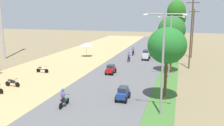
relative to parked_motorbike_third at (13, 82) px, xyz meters
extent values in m
cylinder|color=black|center=(0.45, -2.34, -0.21)|extent=(0.56, 0.06, 0.56)
cylinder|color=#A5A8AD|center=(0.39, -2.34, 0.06)|extent=(0.26, 0.05, 0.68)
cylinder|color=black|center=(0.59, 0.00, -0.21)|extent=(0.56, 0.06, 0.56)
cylinder|color=black|center=(-0.65, 0.00, -0.21)|extent=(0.56, 0.06, 0.56)
cube|color=#333338|center=(-0.03, 0.00, -0.03)|extent=(1.12, 0.12, 0.12)
ellipsoid|color=black|center=(0.05, 0.00, 0.11)|extent=(0.64, 0.28, 0.32)
cube|color=black|center=(-0.31, 0.00, 0.23)|extent=(0.44, 0.20, 0.10)
cylinder|color=#A5A8AD|center=(0.53, 0.00, 0.06)|extent=(0.26, 0.05, 0.68)
cylinder|color=black|center=(0.47, 0.00, 0.43)|extent=(0.04, 0.54, 0.04)
cylinder|color=black|center=(0.35, 6.29, -0.21)|extent=(0.56, 0.06, 0.56)
cylinder|color=black|center=(-0.89, 6.29, -0.21)|extent=(0.56, 0.06, 0.56)
cube|color=#333338|center=(-0.27, 6.29, -0.03)|extent=(1.12, 0.12, 0.12)
ellipsoid|color=silver|center=(-0.19, 6.29, 0.11)|extent=(0.64, 0.28, 0.32)
cube|color=black|center=(-0.55, 6.29, 0.23)|extent=(0.44, 0.20, 0.10)
cylinder|color=#A5A8AD|center=(0.29, 6.29, 0.06)|extent=(0.26, 0.05, 0.68)
cylinder|color=black|center=(0.23, 6.29, 0.43)|extent=(0.04, 0.54, 0.04)
cylinder|color=#99999E|center=(0.96, 18.92, 0.56)|extent=(0.05, 0.05, 2.10)
cone|color=white|center=(0.96, 18.92, 1.76)|extent=(2.20, 2.20, 0.55)
cylinder|color=#4C351E|center=(16.04, 0.60, 1.57)|extent=(0.27, 0.27, 4.12)
ellipsoid|color=#1E6624|center=(16.04, 0.60, 4.52)|extent=(3.43, 3.43, 3.24)
cylinder|color=#4C351E|center=(15.97, 11.20, 1.87)|extent=(0.40, 0.40, 4.73)
ellipsoid|color=#225D23|center=(15.97, 11.20, 5.19)|extent=(3.52, 3.52, 3.47)
cylinder|color=#4C351E|center=(15.98, 17.46, 1.62)|extent=(0.34, 0.34, 4.23)
ellipsoid|color=#1D4F21|center=(15.98, 17.46, 4.54)|extent=(3.15, 3.15, 2.92)
cylinder|color=#4C351E|center=(16.14, 23.84, 2.92)|extent=(0.29, 0.29, 6.83)
ellipsoid|color=#215F19|center=(16.14, 23.84, 7.46)|extent=(3.25, 3.25, 4.09)
cylinder|color=#4C351E|center=(16.05, 35.00, 2.22)|extent=(0.33, 0.33, 5.43)
ellipsoid|color=#245819|center=(16.05, 35.00, 6.21)|extent=(3.92, 3.92, 4.65)
cylinder|color=gray|center=(15.97, -2.91, 3.47)|extent=(0.16, 0.16, 7.93)
cylinder|color=gray|center=(15.27, -2.91, 7.28)|extent=(1.40, 0.08, 0.08)
ellipsoid|color=silver|center=(14.57, -2.91, 7.21)|extent=(0.36, 0.20, 0.14)
cylinder|color=gray|center=(16.67, -2.91, 7.28)|extent=(1.40, 0.08, 0.08)
ellipsoid|color=silver|center=(17.37, -2.91, 7.21)|extent=(0.36, 0.20, 0.14)
cylinder|color=gray|center=(15.97, 8.60, 3.28)|extent=(0.16, 0.16, 7.54)
cylinder|color=gray|center=(15.27, 8.60, 6.89)|extent=(1.40, 0.08, 0.08)
ellipsoid|color=silver|center=(14.57, 8.60, 6.82)|extent=(0.36, 0.20, 0.14)
cylinder|color=gray|center=(16.67, 8.60, 6.89)|extent=(1.40, 0.08, 0.08)
ellipsoid|color=silver|center=(17.37, 8.60, 6.82)|extent=(0.36, 0.20, 0.14)
cylinder|color=gray|center=(15.97, 29.25, 3.50)|extent=(0.16, 0.16, 7.98)
cylinder|color=gray|center=(15.27, 29.25, 7.34)|extent=(1.40, 0.08, 0.08)
ellipsoid|color=silver|center=(14.57, 29.25, 7.27)|extent=(0.36, 0.20, 0.14)
cylinder|color=gray|center=(16.67, 29.25, 7.34)|extent=(1.40, 0.08, 0.08)
ellipsoid|color=silver|center=(17.37, 29.25, 7.27)|extent=(0.36, 0.20, 0.14)
cylinder|color=gray|center=(15.97, 41.35, 3.72)|extent=(0.16, 0.16, 8.42)
cylinder|color=gray|center=(15.27, 41.35, 7.77)|extent=(1.40, 0.08, 0.08)
ellipsoid|color=silver|center=(14.57, 41.35, 7.70)|extent=(0.36, 0.20, 0.14)
cylinder|color=gray|center=(16.67, 41.35, 7.77)|extent=(1.40, 0.08, 0.08)
ellipsoid|color=silver|center=(17.37, 41.35, 7.70)|extent=(0.36, 0.20, 0.14)
cylinder|color=brown|center=(19.10, 23.15, 3.70)|extent=(0.20, 0.20, 8.51)
cube|color=#473323|center=(19.10, 23.15, 7.46)|extent=(1.80, 0.10, 0.10)
cylinder|color=brown|center=(18.50, 14.47, 4.30)|extent=(0.20, 0.20, 9.71)
cube|color=#473323|center=(18.50, 14.47, 8.65)|extent=(1.80, 0.10, 0.10)
cube|color=navy|center=(12.38, -0.69, 0.11)|extent=(0.84, 1.95, 0.50)
cube|color=#232B38|center=(12.38, -0.64, 0.56)|extent=(0.77, 1.10, 0.40)
cylinder|color=black|center=(12.85, -1.39, -0.17)|extent=(0.10, 0.60, 0.60)
cylinder|color=black|center=(11.91, -1.39, -0.17)|extent=(0.10, 0.60, 0.60)
cylinder|color=black|center=(12.85, 0.01, -0.17)|extent=(0.10, 0.60, 0.60)
cylinder|color=black|center=(11.91, 0.01, -0.17)|extent=(0.10, 0.60, 0.60)
cube|color=red|center=(8.65, 8.16, 0.11)|extent=(0.84, 1.95, 0.50)
cube|color=#232B38|center=(8.65, 8.11, 0.56)|extent=(0.77, 1.10, 0.40)
cylinder|color=black|center=(8.18, 8.86, -0.17)|extent=(0.10, 0.60, 0.60)
cylinder|color=black|center=(9.12, 8.86, -0.17)|extent=(0.10, 0.60, 0.60)
cylinder|color=black|center=(8.18, 7.46, -0.17)|extent=(0.10, 0.60, 0.60)
cylinder|color=black|center=(9.12, 7.46, -0.17)|extent=(0.10, 0.60, 0.60)
cube|color=silver|center=(11.73, 18.95, 0.38)|extent=(0.95, 2.40, 0.95)
cube|color=#232B38|center=(11.73, 18.85, 1.03)|extent=(0.87, 2.00, 0.35)
cylinder|color=black|center=(12.26, 18.09, -0.13)|extent=(0.12, 0.68, 0.68)
cylinder|color=black|center=(11.19, 18.09, -0.13)|extent=(0.12, 0.68, 0.68)
cylinder|color=black|center=(12.26, 19.82, -0.13)|extent=(0.12, 0.68, 0.68)
cylinder|color=black|center=(11.19, 19.82, -0.13)|extent=(0.12, 0.68, 0.68)
cylinder|color=black|center=(7.95, -2.96, -0.19)|extent=(0.06, 0.56, 0.56)
cylinder|color=black|center=(7.95, -4.20, -0.19)|extent=(0.06, 0.56, 0.56)
cube|color=#333338|center=(7.95, -3.58, -0.01)|extent=(0.12, 1.12, 0.12)
ellipsoid|color=#14722D|center=(7.95, -3.50, 0.13)|extent=(0.28, 0.64, 0.32)
cube|color=black|center=(7.95, -3.86, 0.25)|extent=(0.20, 0.44, 0.10)
cylinder|color=#A5A8AD|center=(7.95, -3.02, 0.08)|extent=(0.05, 0.26, 0.68)
cylinder|color=black|center=(7.95, -3.08, 0.45)|extent=(0.54, 0.04, 0.04)
ellipsoid|color=#724C8C|center=(7.95, -3.78, 0.65)|extent=(0.36, 0.28, 0.64)
sphere|color=blue|center=(7.95, -3.74, 1.05)|extent=(0.28, 0.28, 0.28)
cylinder|color=#2D2D38|center=(7.81, -3.68, 0.01)|extent=(0.12, 0.12, 0.48)
cylinder|color=#2D2D38|center=(8.09, -3.68, 0.01)|extent=(0.12, 0.12, 0.48)
cylinder|color=black|center=(9.21, 17.39, -0.19)|extent=(0.06, 0.56, 0.56)
cylinder|color=black|center=(9.21, 16.15, -0.19)|extent=(0.06, 0.56, 0.56)
cube|color=#333338|center=(9.21, 16.77, -0.01)|extent=(0.12, 1.12, 0.12)
ellipsoid|color=#8C1E8C|center=(9.21, 16.85, 0.13)|extent=(0.28, 0.64, 0.32)
cube|color=black|center=(9.21, 16.49, 0.25)|extent=(0.20, 0.44, 0.10)
cylinder|color=#A5A8AD|center=(9.21, 17.33, 0.08)|extent=(0.05, 0.26, 0.68)
cylinder|color=black|center=(9.21, 17.27, 0.45)|extent=(0.54, 0.04, 0.04)
ellipsoid|color=#724C8C|center=(9.21, 16.57, 0.65)|extent=(0.36, 0.28, 0.64)
sphere|color=blue|center=(9.21, 16.61, 1.05)|extent=(0.28, 0.28, 0.28)
cylinder|color=#2D2D38|center=(9.07, 16.67, 0.01)|extent=(0.12, 0.12, 0.48)
cylinder|color=#2D2D38|center=(9.35, 16.67, 0.01)|extent=(0.12, 0.12, 0.48)
cylinder|color=black|center=(8.77, 23.39, -0.19)|extent=(0.06, 0.56, 0.56)
cylinder|color=black|center=(8.77, 22.15, -0.19)|extent=(0.06, 0.56, 0.56)
cube|color=#333338|center=(8.77, 22.77, -0.01)|extent=(0.12, 1.12, 0.12)
ellipsoid|color=red|center=(8.77, 22.85, 0.13)|extent=(0.28, 0.64, 0.32)
cube|color=black|center=(8.77, 22.49, 0.25)|extent=(0.20, 0.44, 0.10)
cylinder|color=#A5A8AD|center=(8.77, 23.33, 0.08)|extent=(0.05, 0.26, 0.68)
cylinder|color=black|center=(8.77, 23.27, 0.45)|extent=(0.54, 0.04, 0.04)
ellipsoid|color=#724C8C|center=(8.77, 22.57, 0.65)|extent=(0.36, 0.28, 0.64)
sphere|color=blue|center=(8.77, 22.61, 1.05)|extent=(0.28, 0.28, 0.28)
cylinder|color=#2D2D38|center=(8.63, 22.67, 0.01)|extent=(0.12, 0.12, 0.48)
cylinder|color=#2D2D38|center=(8.91, 22.67, 0.01)|extent=(0.12, 0.12, 0.48)
camera|label=1|loc=(17.18, -21.02, 7.41)|focal=38.66mm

